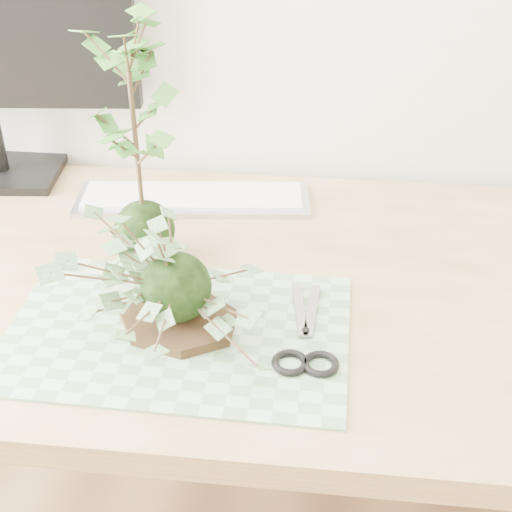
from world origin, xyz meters
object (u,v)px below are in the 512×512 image
(desk, at_px, (201,321))
(maple_kokedama, at_px, (130,88))
(ivy_kokedama, at_px, (174,259))
(keyboard, at_px, (193,198))

(desk, bearing_deg, maple_kokedama, 153.27)
(desk, xyz_separation_m, maple_kokedama, (-0.09, 0.05, 0.36))
(ivy_kokedama, xyz_separation_m, maple_kokedama, (-0.09, 0.17, 0.16))
(desk, height_order, maple_kokedama, maple_kokedama)
(maple_kokedama, bearing_deg, keyboard, 77.91)
(ivy_kokedama, height_order, maple_kokedama, maple_kokedama)
(desk, height_order, ivy_kokedama, ivy_kokedama)
(desk, relative_size, maple_kokedama, 4.08)
(ivy_kokedama, distance_m, maple_kokedama, 0.25)
(ivy_kokedama, height_order, keyboard, ivy_kokedama)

